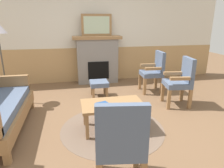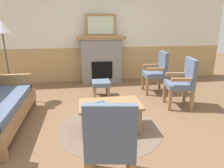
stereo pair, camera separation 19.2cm
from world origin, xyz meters
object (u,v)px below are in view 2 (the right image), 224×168
coffee_table (110,106)px  floor_lamp_by_couch (2,32)px  fireplace (101,59)px  footstool (101,84)px  armchair_front_left (110,141)px  armchair_near_fireplace (183,81)px  framed_picture (101,25)px  book_on_table (100,104)px  armchair_by_window_left (157,71)px

coffee_table → floor_lamp_by_couch: floor_lamp_by_couch is taller
fireplace → footstool: (-0.12, -1.14, -0.37)m
armchair_front_left → armchair_near_fireplace: bearing=47.4°
framed_picture → book_on_table: framed_picture is taller
book_on_table → armchair_near_fireplace: (1.71, 0.73, 0.08)m
book_on_table → armchair_front_left: size_ratio=0.19×
book_on_table → framed_picture: bearing=83.9°
footstool → armchair_near_fireplace: armchair_near_fireplace is taller
fireplace → armchair_front_left: fireplace is taller
footstool → floor_lamp_by_couch: size_ratio=0.24×
armchair_by_window_left → floor_lamp_by_couch: size_ratio=0.58×
book_on_table → armchair_front_left: armchair_front_left is taller
book_on_table → footstool: size_ratio=0.47×
armchair_near_fireplace → floor_lamp_by_couch: bearing=165.9°
framed_picture → armchair_front_left: bearing=-94.3°
fireplace → armchair_front_left: size_ratio=1.33×
armchair_by_window_left → armchair_front_left: same height
fireplace → floor_lamp_by_couch: floor_lamp_by_couch is taller
book_on_table → armchair_near_fireplace: 1.86m
framed_picture → coffee_table: size_ratio=0.83×
floor_lamp_by_couch → coffee_table: bearing=-38.6°
armchair_near_fireplace → floor_lamp_by_couch: floor_lamp_by_couch is taller
fireplace → coffee_table: (-0.12, -2.63, -0.27)m
coffee_table → footstool: coffee_table is taller
coffee_table → armchair_near_fireplace: bearing=23.8°
coffee_table → armchair_front_left: size_ratio=0.98×
book_on_table → footstool: (0.16, 1.54, -0.17)m
coffee_table → floor_lamp_by_couch: bearing=141.4°
coffee_table → armchair_front_left: armchair_front_left is taller
floor_lamp_by_couch → fireplace: bearing=27.2°
armchair_by_window_left → armchair_near_fireplace: bearing=-78.0°
framed_picture → armchair_by_window_left: 1.92m
armchair_near_fireplace → floor_lamp_by_couch: size_ratio=0.58×
framed_picture → armchair_near_fireplace: framed_picture is taller
book_on_table → armchair_near_fireplace: size_ratio=0.19×
footstool → armchair_near_fireplace: size_ratio=0.41×
coffee_table → footstool: bearing=90.0°
fireplace → floor_lamp_by_couch: size_ratio=0.77×
fireplace → armchair_near_fireplace: (1.42, -1.95, -0.11)m
footstool → fireplace: bearing=83.8°
armchair_near_fireplace → framed_picture: bearing=126.0°
footstool → floor_lamp_by_couch: bearing=177.9°
fireplace → book_on_table: bearing=-96.1°
framed_picture → book_on_table: 2.92m
armchair_by_window_left → framed_picture: bearing=139.1°
coffee_table → book_on_table: book_on_table is taller
coffee_table → footstool: (0.00, 1.49, -0.10)m
coffee_table → armchair_near_fireplace: 1.69m
armchair_by_window_left → armchair_front_left: size_ratio=1.00×
armchair_near_fireplace → armchair_by_window_left: size_ratio=1.00×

